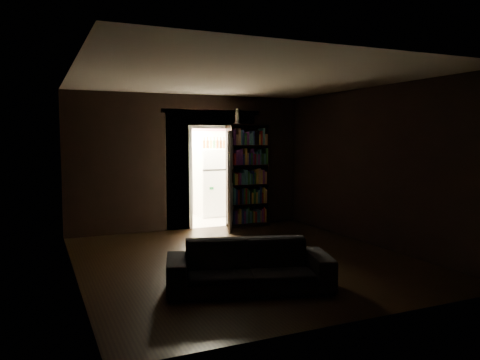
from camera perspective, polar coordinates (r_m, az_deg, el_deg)
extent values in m
plane|color=black|center=(7.45, 0.49, -9.64)|extent=(5.50, 5.50, 0.00)
cube|color=black|center=(9.54, -13.31, 1.98)|extent=(2.55, 0.10, 2.80)
cube|color=black|center=(10.49, 2.74, 2.39)|extent=(1.55, 0.10, 2.80)
cube|color=black|center=(10.00, -3.58, 8.27)|extent=(0.90, 0.10, 0.70)
cube|color=black|center=(6.60, -19.68, 0.48)|extent=(0.02, 5.50, 2.80)
cube|color=black|center=(8.56, 15.91, 1.58)|extent=(0.02, 5.50, 2.80)
cube|color=black|center=(4.86, 14.04, -0.92)|extent=(5.00, 0.02, 2.80)
cube|color=beige|center=(7.26, 0.51, 12.25)|extent=(5.00, 5.50, 0.02)
cube|color=white|center=(9.97, -3.41, 0.22)|extent=(1.04, 0.06, 2.17)
cube|color=#BEB3A6|center=(10.96, -5.06, -5.14)|extent=(2.20, 1.80, 0.10)
cube|color=white|center=(11.62, -6.47, 1.64)|extent=(2.20, 0.10, 2.40)
cube|color=white|center=(10.52, -10.53, 1.22)|extent=(0.10, 1.60, 2.40)
cube|color=white|center=(11.19, -0.02, 1.54)|extent=(0.10, 1.60, 2.40)
cube|color=white|center=(10.80, -5.16, 8.02)|extent=(2.20, 1.80, 0.10)
cube|color=#B66274|center=(11.54, -6.43, 6.68)|extent=(2.00, 0.04, 0.26)
imported|color=black|center=(5.97, 1.12, -9.47)|extent=(2.22, 1.44, 0.79)
cube|color=black|center=(10.08, 0.96, 0.57)|extent=(0.95, 0.58, 2.20)
cube|color=white|center=(11.45, -3.39, -0.27)|extent=(0.87, 0.82, 1.65)
cube|color=white|center=(9.71, -1.13, -0.04)|extent=(0.45, 0.77, 2.05)
cube|color=white|center=(9.96, -0.35, 7.78)|extent=(0.14, 0.14, 0.32)
cube|color=black|center=(11.43, -3.17, 4.57)|extent=(0.70, 0.19, 0.28)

